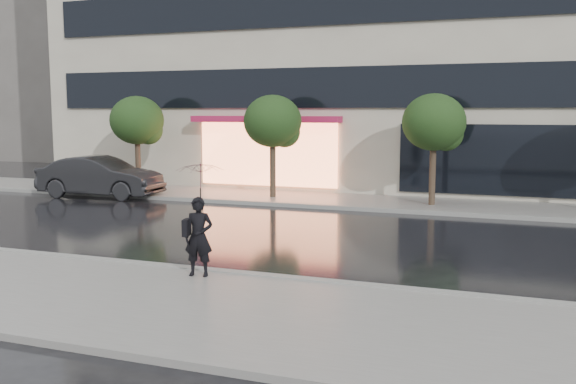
% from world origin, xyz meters
% --- Properties ---
extents(ground, '(120.00, 120.00, 0.00)m').
position_xyz_m(ground, '(0.00, 0.00, 0.00)').
color(ground, black).
rests_on(ground, ground).
extents(sidewalk_near, '(60.00, 4.50, 0.12)m').
position_xyz_m(sidewalk_near, '(0.00, -3.25, 0.06)').
color(sidewalk_near, slate).
rests_on(sidewalk_near, ground).
extents(sidewalk_far, '(60.00, 3.50, 0.12)m').
position_xyz_m(sidewalk_far, '(0.00, 10.25, 0.06)').
color(sidewalk_far, slate).
rests_on(sidewalk_far, ground).
extents(curb_near, '(60.00, 0.25, 0.14)m').
position_xyz_m(curb_near, '(0.00, -1.00, 0.07)').
color(curb_near, gray).
rests_on(curb_near, ground).
extents(curb_far, '(60.00, 0.25, 0.14)m').
position_xyz_m(curb_far, '(0.00, 8.50, 0.07)').
color(curb_far, gray).
rests_on(curb_far, ground).
extents(bg_building_left, '(14.00, 10.00, 12.00)m').
position_xyz_m(bg_building_left, '(-28.00, 26.00, 6.00)').
color(bg_building_left, '#59544F').
rests_on(bg_building_left, ground).
extents(tree_far_west, '(2.20, 2.20, 3.99)m').
position_xyz_m(tree_far_west, '(-8.94, 10.03, 2.92)').
color(tree_far_west, '#33261C').
rests_on(tree_far_west, ground).
extents(tree_mid_west, '(2.20, 2.20, 3.99)m').
position_xyz_m(tree_mid_west, '(-2.94, 10.03, 2.92)').
color(tree_mid_west, '#33261C').
rests_on(tree_mid_west, ground).
extents(tree_mid_east, '(2.20, 2.20, 3.99)m').
position_xyz_m(tree_mid_east, '(3.06, 10.03, 2.92)').
color(tree_mid_east, '#33261C').
rests_on(tree_mid_east, ground).
extents(parked_car, '(5.00, 2.05, 1.61)m').
position_xyz_m(parked_car, '(-9.63, 8.30, 0.81)').
color(parked_car, black).
rests_on(parked_car, ground).
extents(pedestrian_with_umbrella, '(1.09, 1.11, 2.28)m').
position_xyz_m(pedestrian_with_umbrella, '(0.04, -1.49, 1.63)').
color(pedestrian_with_umbrella, black).
rests_on(pedestrian_with_umbrella, sidewalk_near).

